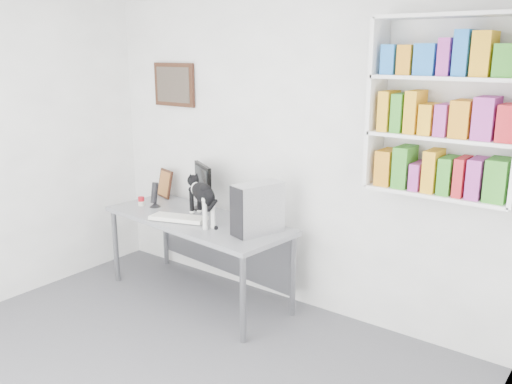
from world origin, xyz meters
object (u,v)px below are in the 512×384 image
at_px(soup_can, 141,201).
at_px(monitor, 204,186).
at_px(keyboard, 178,218).
at_px(pc_tower, 258,209).
at_px(desk, 198,258).
at_px(speaker, 155,194).
at_px(leaning_print, 165,183).
at_px(cat, 202,202).
at_px(bookshelf, 445,108).

bearing_deg(soup_can, monitor, 26.64).
bearing_deg(keyboard, pc_tower, -8.25).
relative_size(desk, soup_can, 20.91).
bearing_deg(desk, pc_tower, 5.63).
bearing_deg(speaker, leaning_print, 138.17).
distance_m(leaning_print, cat, 0.99).
relative_size(pc_tower, cat, 0.69).
relative_size(soup_can, cat, 0.14).
height_order(desk, keyboard, keyboard).
bearing_deg(speaker, soup_can, -141.96).
bearing_deg(bookshelf, keyboard, -167.40).
xyz_separation_m(speaker, cat, (0.71, -0.10, 0.06)).
relative_size(keyboard, cat, 0.82).
xyz_separation_m(desk, leaning_print, (-0.75, 0.34, 0.53)).
bearing_deg(bookshelf, monitor, -178.05).
bearing_deg(desk, speaker, -176.59).
relative_size(desk, keyboard, 3.67).
distance_m(soup_can, cat, 0.86).
bearing_deg(monitor, speaker, -121.20).
bearing_deg(keyboard, monitor, 79.06).
relative_size(speaker, leaning_print, 0.85).
bearing_deg(monitor, cat, -18.97).
height_order(pc_tower, cat, pc_tower).
bearing_deg(bookshelf, soup_can, -172.56).
relative_size(leaning_print, soup_can, 3.34).
distance_m(bookshelf, speaker, 2.78).
xyz_separation_m(leaning_print, soup_can, (0.05, -0.37, -0.10)).
bearing_deg(keyboard, desk, 40.09).
xyz_separation_m(desk, soup_can, (-0.70, -0.03, 0.43)).
xyz_separation_m(monitor, keyboard, (0.05, -0.40, -0.20)).
bearing_deg(cat, bookshelf, 41.59).
relative_size(keyboard, soup_can, 5.70).
height_order(speaker, leaning_print, leaning_print).
relative_size(bookshelf, monitor, 2.80).
distance_m(desk, pc_tower, 0.91).
bearing_deg(leaning_print, pc_tower, 3.47).
distance_m(speaker, leaning_print, 0.37).
xyz_separation_m(leaning_print, cat, (0.89, -0.41, 0.04)).
relative_size(bookshelf, speaker, 4.95).
relative_size(desk, cat, 3.02).
height_order(monitor, soup_can, monitor).
bearing_deg(desk, keyboard, -115.51).
bearing_deg(cat, monitor, 160.32).
distance_m(bookshelf, cat, 2.12).
relative_size(desk, leaning_print, 6.26).
bearing_deg(leaning_print, bookshelf, 16.54).
bearing_deg(keyboard, leaning_print, 125.29).
bearing_deg(desk, monitor, 124.78).
height_order(pc_tower, soup_can, pc_tower).
distance_m(bookshelf, pc_tower, 1.63).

